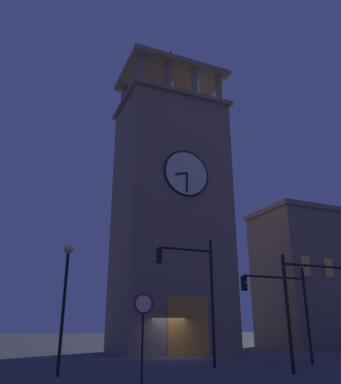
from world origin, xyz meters
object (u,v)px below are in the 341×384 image
at_px(clocktower, 171,213).
at_px(traffic_signal_far, 196,282).
at_px(traffic_signal_near, 285,298).
at_px(no_horn_sign, 143,311).
at_px(traffic_signal_mid, 310,292).
at_px(adjacent_wing_building, 334,278).
at_px(street_lamp, 66,282).

relative_size(clocktower, traffic_signal_far, 4.47).
xyz_separation_m(traffic_signal_near, no_horn_sign, (9.47, 3.58, -0.93)).
bearing_deg(traffic_signal_near, traffic_signal_far, -4.03).
bearing_deg(traffic_signal_mid, adjacent_wing_building, -138.45).
distance_m(traffic_signal_mid, traffic_signal_far, 5.54).
distance_m(traffic_signal_mid, no_horn_sign, 8.58).
xyz_separation_m(clocktower, no_horn_sign, (7.75, 15.52, -8.79)).
bearing_deg(traffic_signal_near, street_lamp, -0.28).
xyz_separation_m(adjacent_wing_building, traffic_signal_far, (23.17, 13.29, -2.69)).
height_order(adjacent_wing_building, street_lamp, adjacent_wing_building).
height_order(traffic_signal_near, street_lamp, street_lamp).
bearing_deg(no_horn_sign, street_lamp, -56.70).
height_order(street_lamp, no_horn_sign, street_lamp).
xyz_separation_m(traffic_signal_mid, traffic_signal_far, (4.29, -3.45, 0.60)).
distance_m(clocktower, adjacent_wing_building, 20.22).
relative_size(adjacent_wing_building, street_lamp, 3.10).
relative_size(clocktower, street_lamp, 5.20).
bearing_deg(street_lamp, traffic_signal_near, 179.72).
bearing_deg(traffic_signal_near, clocktower, -81.78).
relative_size(adjacent_wing_building, traffic_signal_far, 2.66).
height_order(traffic_signal_near, traffic_signal_far, traffic_signal_far).
bearing_deg(adjacent_wing_building, traffic_signal_mid, 41.55).
bearing_deg(clocktower, street_lamp, 49.52).
distance_m(traffic_signal_near, no_horn_sign, 10.17).
xyz_separation_m(clocktower, adjacent_wing_building, (-19.64, -1.72, -4.48)).
xyz_separation_m(clocktower, traffic_signal_mid, (-0.75, 15.02, -7.77)).
height_order(adjacent_wing_building, no_horn_sign, adjacent_wing_building).
bearing_deg(traffic_signal_far, street_lamp, 2.70).
xyz_separation_m(adjacent_wing_building, traffic_signal_mid, (18.88, 16.74, -3.29)).
xyz_separation_m(traffic_signal_mid, no_horn_sign, (8.50, 0.50, -1.03)).
relative_size(adjacent_wing_building, no_horn_sign, 5.42).
height_order(traffic_signal_far, no_horn_sign, traffic_signal_far).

